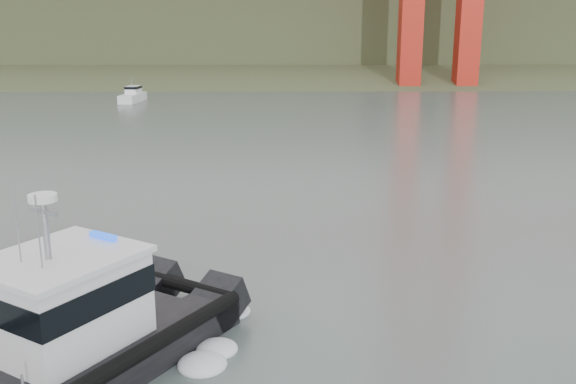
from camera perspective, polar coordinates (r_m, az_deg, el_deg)
name	(u,v)px	position (r m, az deg, el deg)	size (l,w,h in m)	color
ground	(283,358)	(18.45, -0.44, -14.54)	(400.00, 400.00, 0.00)	#45524F
headlands	(280,32)	(141.59, -0.71, 14.03)	(500.00, 105.36, 27.12)	#3E4E2D
patrol_boat	(55,337)	(17.72, -19.97, -12.02)	(9.10, 11.22, 5.24)	black
motorboat	(133,96)	(78.33, -13.64, 8.32)	(2.38, 5.40, 2.87)	white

